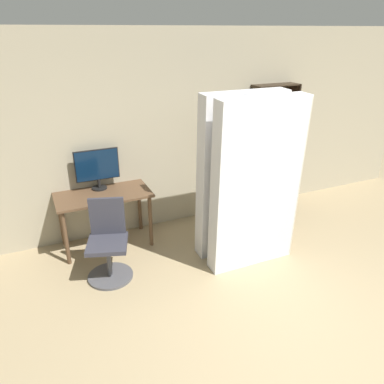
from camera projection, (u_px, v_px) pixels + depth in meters
The scene contains 8 objects.
ground_plane at pixel (329, 359), 3.28m from camera, with size 16.00×16.00×0.00m, color #9E8966.
wall_back at pixel (190, 130), 5.27m from camera, with size 8.00×0.06×2.70m.
desk at pixel (104, 202), 4.77m from camera, with size 1.18×0.61×0.74m.
monitor at pixel (97, 167), 4.76m from camera, with size 0.56×0.19×0.53m.
office_chair at pixel (108, 247), 4.27m from camera, with size 0.56×0.56×0.92m.
bookshelf at pixel (266, 147), 5.76m from camera, with size 0.71×0.26×1.93m.
mattress_near at pixel (257, 186), 4.25m from camera, with size 1.08×0.29×2.03m.
mattress_far at pixel (240, 176), 4.56m from camera, with size 1.08×0.29×2.03m.
Camera 1 is at (-2.09, -1.71, 2.66)m, focal length 35.00 mm.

